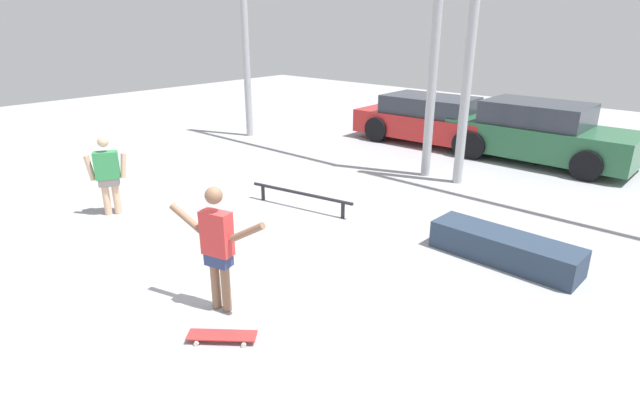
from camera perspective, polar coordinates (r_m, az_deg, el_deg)
ground_plane at (r=7.53m, az=-7.07°, el=-6.93°), size 36.00×36.00×0.00m
skateboarder at (r=6.07m, az=-11.64°, el=-4.75°), size 1.35×0.42×1.61m
skateboard at (r=5.90m, az=-11.14°, el=-14.86°), size 0.74×0.65×0.08m
grind_box at (r=7.90m, az=20.32°, el=-5.05°), size 2.18×0.71×0.42m
grind_rail at (r=9.40m, az=-2.19°, el=0.64°), size 2.19×0.44×0.34m
canopy_support_left at (r=13.03m, az=0.64°, el=19.93°), size 6.33×0.20×5.29m
parked_car_red at (r=14.69m, az=12.75°, el=8.96°), size 4.50×1.96×1.33m
parked_car_green at (r=13.59m, az=23.78°, el=7.09°), size 4.36×1.96×1.47m
bystander at (r=9.74m, az=-23.10°, el=2.94°), size 0.46×0.66×1.46m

